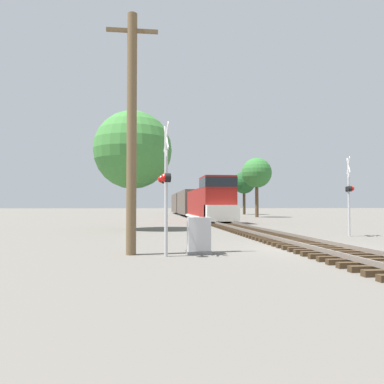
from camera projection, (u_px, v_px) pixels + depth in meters
The scene contains 10 objects.
ground_plane at pixel (311, 249), 14.69m from camera, with size 400.00×400.00×0.00m, color #666059.
rail_track_bed at pixel (311, 245), 14.70m from camera, with size 2.60×160.00×0.31m.
freight_train at pixel (191, 203), 56.57m from camera, with size 2.92×50.33×4.37m.
crossing_signal_near at pixel (165, 182), 12.51m from camera, with size 0.41×1.01×4.45m.
crossing_signal_far at pixel (349, 191), 20.54m from camera, with size 0.59×1.00×4.36m.
relay_cabinet at pixel (199, 236), 13.06m from camera, with size 0.86×0.60×1.29m.
utility_pole at pixel (132, 130), 12.99m from camera, with size 1.80×0.34×8.43m.
tree_far_right at pixel (133, 150), 26.33m from camera, with size 5.49×5.49×8.35m.
tree_mid_background at pixel (257, 173), 53.50m from camera, with size 4.28×4.28×8.49m.
tree_deep_background at pixel (244, 183), 69.34m from camera, with size 4.11×4.11×7.97m.
Camera 1 is at (-6.38, -14.12, 1.70)m, focal length 35.00 mm.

